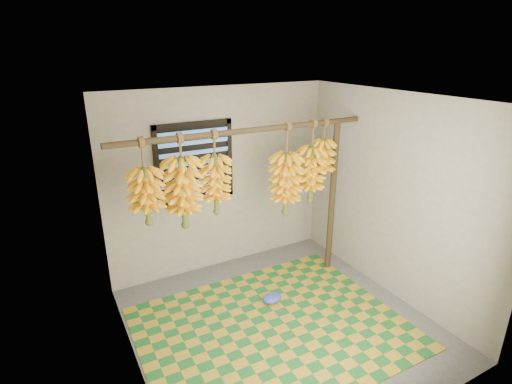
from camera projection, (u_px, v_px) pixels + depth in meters
floor at (280, 323)px, 4.36m from camera, size 3.00×3.00×0.01m
ceiling at (286, 99)px, 3.52m from camera, size 3.00×3.00×0.01m
wall_back at (221, 181)px, 5.18m from camera, size 3.00×0.01×2.40m
wall_left at (127, 260)px, 3.26m from camera, size 0.01×3.00×2.40m
wall_right at (393, 197)px, 4.62m from camera, size 0.01×3.00×2.40m
window at (195, 162)px, 4.89m from camera, size 1.00×0.04×1.00m
hanging_pole at (249, 130)px, 4.24m from camera, size 3.00×0.06×0.06m
support_post at (332, 199)px, 5.13m from camera, size 0.08×0.08×2.00m
woven_mat at (273, 328)px, 4.27m from camera, size 2.76×2.22×0.01m
plastic_bag at (272, 298)px, 4.68m from camera, size 0.25×0.19×0.10m
banana_bunch_a at (147, 196)px, 3.91m from camera, size 0.34×0.34×0.89m
banana_bunch_b at (183, 193)px, 4.09m from camera, size 0.37×0.37×1.00m
banana_bunch_c at (216, 185)px, 4.24m from camera, size 0.34×0.34×0.92m
banana_bunch_d at (311, 174)px, 4.83m from camera, size 0.36×0.36×1.02m
banana_bunch_e at (286, 184)px, 4.69m from camera, size 0.36×0.36×1.11m
banana_bunch_f at (323, 161)px, 4.86m from camera, size 0.28×0.28×0.80m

